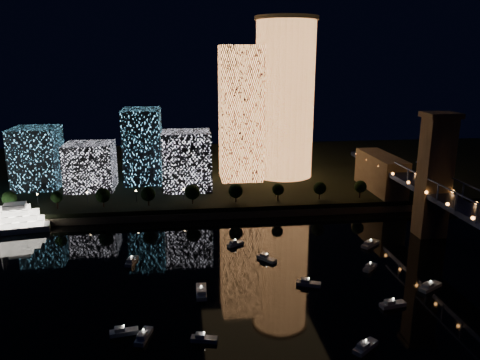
% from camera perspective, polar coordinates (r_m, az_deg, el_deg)
% --- Properties ---
extents(ground, '(520.00, 520.00, 0.00)m').
position_cam_1_polar(ground, '(141.89, 7.77, -15.18)').
color(ground, black).
rests_on(ground, ground).
extents(far_bank, '(420.00, 160.00, 5.00)m').
position_cam_1_polar(far_bank, '(288.70, -0.13, 1.15)').
color(far_bank, black).
rests_on(far_bank, ground).
extents(seawall, '(420.00, 6.00, 3.00)m').
position_cam_1_polar(seawall, '(214.72, 2.32, -3.99)').
color(seawall, '#6B5E4C').
rests_on(seawall, ground).
extents(tower_cylindrical, '(34.00, 34.00, 86.31)m').
position_cam_1_polar(tower_cylindrical, '(261.90, 5.47, 9.84)').
color(tower_cylindrical, '#FF9B51').
rests_on(tower_cylindrical, far_bank).
extents(tower_rectangular, '(22.47, 22.47, 71.49)m').
position_cam_1_polar(tower_rectangular, '(254.90, 0.09, 8.07)').
color(tower_rectangular, '#FF9B51').
rests_on(tower_rectangular, far_bank).
extents(midrise_blocks, '(99.50, 41.80, 39.06)m').
position_cam_1_polar(midrise_blocks, '(250.72, -14.97, 2.85)').
color(midrise_blocks, white).
rests_on(midrise_blocks, far_bank).
extents(motorboats, '(101.76, 75.72, 2.78)m').
position_cam_1_polar(motorboats, '(151.15, 4.94, -12.75)').
color(motorboats, silver).
rests_on(motorboats, ground).
extents(esplanade_trees, '(166.20, 6.89, 8.94)m').
position_cam_1_polar(esplanade_trees, '(215.18, -6.31, -1.52)').
color(esplanade_trees, black).
rests_on(esplanade_trees, far_bank).
extents(street_lamps, '(132.70, 0.70, 5.65)m').
position_cam_1_polar(street_lamps, '(221.35, -6.88, -1.46)').
color(street_lamps, black).
rests_on(street_lamps, far_bank).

